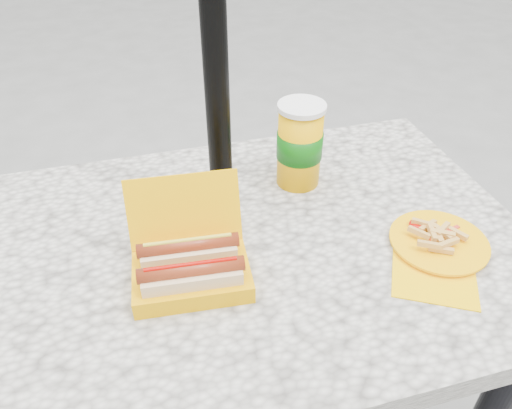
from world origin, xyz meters
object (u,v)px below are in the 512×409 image
object	(u,v)px
hotdog_box	(191,266)
umbrella_pole	(215,48)
fries_plate	(438,243)
soda_cup	(300,145)

from	to	relation	value
hotdog_box	umbrella_pole	bearing A→B (deg)	69.75
fries_plate	umbrella_pole	bearing A→B (deg)	144.11
hotdog_box	soda_cup	bearing A→B (deg)	45.39
umbrella_pole	hotdog_box	xyz separation A→B (m)	(-0.11, -0.24, -0.31)
hotdog_box	fries_plate	world-z (taller)	hotdog_box
umbrella_pole	hotdog_box	bearing A→B (deg)	-115.05
fries_plate	soda_cup	distance (m)	0.37
umbrella_pole	soda_cup	world-z (taller)	umbrella_pole
fries_plate	soda_cup	bearing A→B (deg)	123.21
hotdog_box	fries_plate	bearing A→B (deg)	0.09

